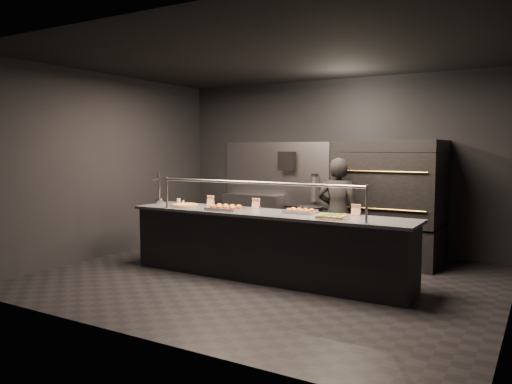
# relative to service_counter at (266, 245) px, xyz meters

# --- Properties ---
(room) EXTENTS (6.04, 6.00, 3.00)m
(room) POSITION_rel_service_counter_xyz_m (-0.02, 0.05, 1.03)
(room) COLOR black
(room) RESTS_ON ground
(service_counter) EXTENTS (4.10, 0.78, 1.37)m
(service_counter) POSITION_rel_service_counter_xyz_m (0.00, 0.00, 0.00)
(service_counter) COLOR black
(service_counter) RESTS_ON ground
(pizza_oven) EXTENTS (1.50, 1.23, 1.91)m
(pizza_oven) POSITION_rel_service_counter_xyz_m (1.20, 1.90, 0.50)
(pizza_oven) COLOR black
(pizza_oven) RESTS_ON ground
(prep_shelf) EXTENTS (1.20, 0.35, 0.90)m
(prep_shelf) POSITION_rel_service_counter_xyz_m (-1.60, 2.32, -0.01)
(prep_shelf) COLOR #99999E
(prep_shelf) RESTS_ON ground
(towel_dispenser) EXTENTS (0.30, 0.20, 0.35)m
(towel_dispenser) POSITION_rel_service_counter_xyz_m (-0.90, 2.39, 1.09)
(towel_dispenser) COLOR black
(towel_dispenser) RESTS_ON room
(fire_extinguisher) EXTENTS (0.14, 0.14, 0.51)m
(fire_extinguisher) POSITION_rel_service_counter_xyz_m (-0.35, 2.40, 0.60)
(fire_extinguisher) COLOR #B2B2B7
(fire_extinguisher) RESTS_ON room
(beer_tap) EXTENTS (0.15, 0.21, 0.56)m
(beer_tap) POSITION_rel_service_counter_xyz_m (-1.95, 0.04, 0.62)
(beer_tap) COLOR silver
(beer_tap) RESTS_ON service_counter
(round_pizza) EXTENTS (0.45, 0.45, 0.03)m
(round_pizza) POSITION_rel_service_counter_xyz_m (-1.40, -0.01, 0.47)
(round_pizza) COLOR silver
(round_pizza) RESTS_ON service_counter
(slider_tray_a) EXTENTS (0.52, 0.40, 0.08)m
(slider_tray_a) POSITION_rel_service_counter_xyz_m (-0.60, -0.10, 0.49)
(slider_tray_a) COLOR silver
(slider_tray_a) RESTS_ON service_counter
(slider_tray_b) EXTENTS (0.40, 0.30, 0.06)m
(slider_tray_b) POSITION_rel_service_counter_xyz_m (0.44, 0.15, 0.48)
(slider_tray_b) COLOR silver
(slider_tray_b) RESTS_ON service_counter
(square_pizza) EXTENTS (0.42, 0.42, 0.05)m
(square_pizza) POSITION_rel_service_counter_xyz_m (0.99, -0.09, 0.47)
(square_pizza) COLOR silver
(square_pizza) RESTS_ON service_counter
(condiment_jar) EXTENTS (0.14, 0.06, 0.09)m
(condiment_jar) POSITION_rel_service_counter_xyz_m (-1.60, 0.12, 0.50)
(condiment_jar) COLOR silver
(condiment_jar) RESTS_ON service_counter
(tent_cards) EXTENTS (2.43, 0.04, 0.15)m
(tent_cards) POSITION_rel_service_counter_xyz_m (-0.10, 0.28, 0.53)
(tent_cards) COLOR white
(tent_cards) RESTS_ON service_counter
(trash_bin) EXTENTS (0.46, 0.46, 0.77)m
(trash_bin) POSITION_rel_service_counter_xyz_m (-0.29, 2.07, -0.08)
(trash_bin) COLOR black
(trash_bin) RESTS_ON ground
(worker) EXTENTS (0.66, 0.49, 1.65)m
(worker) POSITION_rel_service_counter_xyz_m (0.61, 1.09, 0.36)
(worker) COLOR black
(worker) RESTS_ON ground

